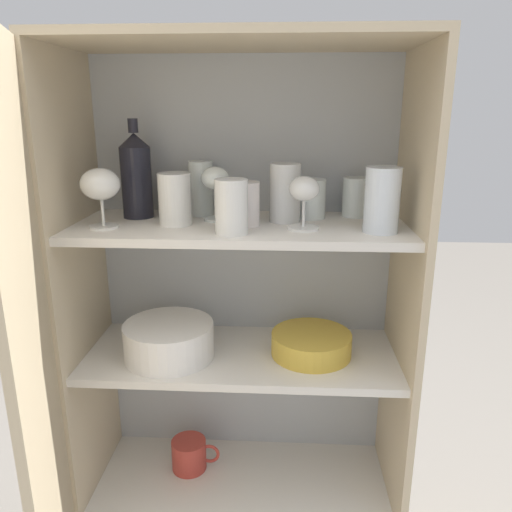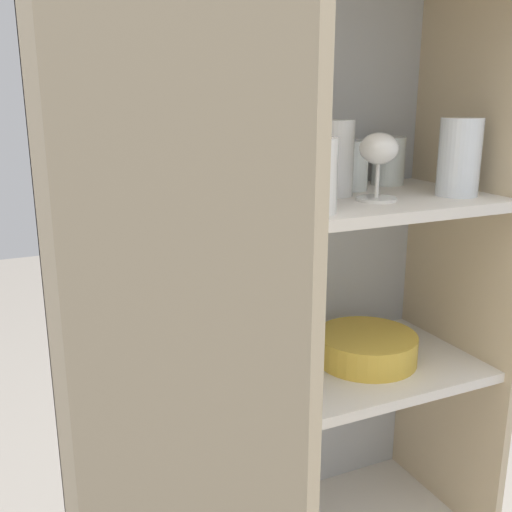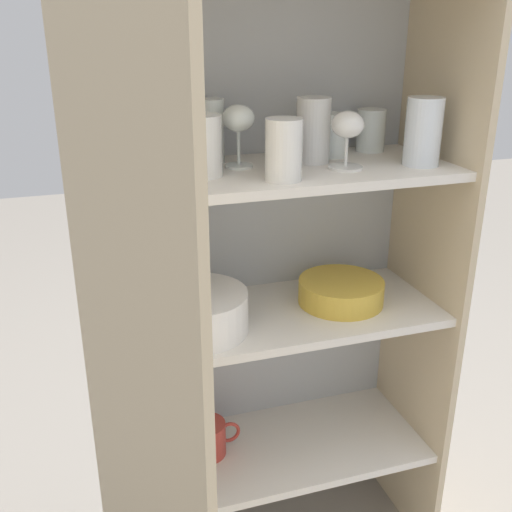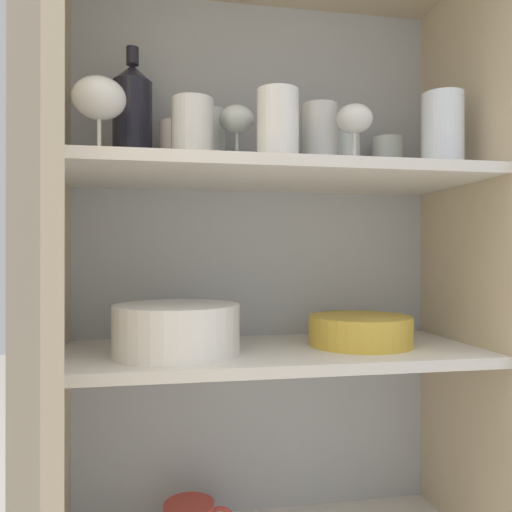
{
  "view_description": "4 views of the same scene",
  "coord_description": "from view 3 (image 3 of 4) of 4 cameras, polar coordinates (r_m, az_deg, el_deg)",
  "views": [
    {
      "loc": [
        0.11,
        -1.0,
        1.3
      ],
      "look_at": [
        0.04,
        0.2,
        0.94
      ],
      "focal_mm": 35.0,
      "sensor_mm": 36.0,
      "label": 1
    },
    {
      "loc": [
        -0.49,
        -0.76,
        1.23
      ],
      "look_at": [
        -0.04,
        0.21,
        0.93
      ],
      "focal_mm": 42.0,
      "sensor_mm": 36.0,
      "label": 2
    },
    {
      "loc": [
        -0.41,
        -1.02,
        1.33
      ],
      "look_at": [
        -0.03,
        0.18,
        0.83
      ],
      "focal_mm": 42.0,
      "sensor_mm": 36.0,
      "label": 3
    },
    {
      "loc": [
        -0.2,
        -0.77,
        0.87
      ],
      "look_at": [
        -0.02,
        0.21,
        0.87
      ],
      "focal_mm": 35.0,
      "sensor_mm": 36.0,
      "label": 4
    }
  ],
  "objects": [
    {
      "name": "cupboard_back_panel",
      "position": [
        1.53,
        -0.7,
        -2.02
      ],
      "size": [
        0.83,
        0.02,
        1.43
      ],
      "primitive_type": "cube",
      "color": "#B2B7BC",
      "rests_on": "ground_plane"
    },
    {
      "name": "cupboard_side_left",
      "position": [
        1.33,
        -15.52,
        -6.84
      ],
      "size": [
        0.02,
        0.35,
        1.43
      ],
      "primitive_type": "cube",
      "color": "#CCB793",
      "rests_on": "ground_plane"
    },
    {
      "name": "cupboard_side_right",
      "position": [
        1.56,
        15.58,
        -2.5
      ],
      "size": [
        0.02,
        0.35,
        1.43
      ],
      "primitive_type": "cube",
      "color": "#CCB793",
      "rests_on": "ground_plane"
    },
    {
      "name": "shelf_board_lower",
      "position": [
        1.62,
        1.21,
        -18.08
      ],
      "size": [
        0.79,
        0.32,
        0.02
      ],
      "primitive_type": "cube",
      "color": "silver"
    },
    {
      "name": "shelf_board_middle",
      "position": [
        1.4,
        1.33,
        -5.79
      ],
      "size": [
        0.79,
        0.32,
        0.02
      ],
      "primitive_type": "cube",
      "color": "silver"
    },
    {
      "name": "shelf_board_upper",
      "position": [
        1.28,
        1.47,
        7.87
      ],
      "size": [
        0.79,
        0.32,
        0.02
      ],
      "primitive_type": "cube",
      "color": "silver"
    },
    {
      "name": "cupboard_door",
      "position": [
        1.02,
        -10.81,
        -16.09
      ],
      "size": [
        0.15,
        0.39,
        1.43
      ],
      "color": "tan",
      "rests_on": "ground_plane"
    },
    {
      "name": "tumbler_glass_0",
      "position": [
        1.21,
        -5.09,
        10.4
      ],
      "size": [
        0.08,
        0.08,
        0.12
      ],
      "color": "white",
      "rests_on": "shelf_board_upper"
    },
    {
      "name": "tumbler_glass_1",
      "position": [
        1.48,
        10.88,
        11.68
      ],
      "size": [
        0.07,
        0.07,
        0.1
      ],
      "color": "white",
      "rests_on": "shelf_board_upper"
    },
    {
      "name": "tumbler_glass_2",
      "position": [
        1.26,
        2.55,
        10.44
      ],
      "size": [
        0.06,
        0.06,
        0.1
      ],
      "color": "silver",
      "rests_on": "shelf_board_upper"
    },
    {
      "name": "tumbler_glass_3",
      "position": [
        1.3,
        -7.41,
        10.7
      ],
      "size": [
        0.06,
        0.06,
        0.1
      ],
      "color": "silver",
      "rests_on": "shelf_board_upper"
    },
    {
      "name": "tumbler_glass_4",
      "position": [
        1.33,
        -4.4,
        11.77
      ],
      "size": [
        0.06,
        0.06,
        0.14
      ],
      "color": "white",
      "rests_on": "shelf_board_upper"
    },
    {
      "name": "tumbler_glass_5",
      "position": [
        1.4,
        7.28,
        11.35
      ],
      "size": [
        0.07,
        0.07,
        0.1
      ],
      "color": "white",
      "rests_on": "shelf_board_upper"
    },
    {
      "name": "tumbler_glass_6",
      "position": [
        1.33,
        5.46,
        11.83
      ],
      "size": [
        0.08,
        0.08,
        0.14
      ],
      "color": "white",
      "rests_on": "shelf_board_upper"
    },
    {
      "name": "tumbler_glass_7",
      "position": [
        1.35,
        15.64,
        11.33
      ],
      "size": [
        0.08,
        0.08,
        0.14
      ],
      "color": "white",
      "rests_on": "shelf_board_upper"
    },
    {
      "name": "tumbler_glass_8",
      "position": [
        1.17,
        2.66,
        10.07
      ],
      "size": [
        0.07,
        0.07,
        0.12
      ],
      "color": "white",
      "rests_on": "shelf_board_upper"
    },
    {
      "name": "wine_glass_0",
      "position": [
        1.27,
        -1.69,
        12.62
      ],
      "size": [
        0.07,
        0.07,
        0.13
      ],
      "color": "white",
      "rests_on": "shelf_board_upper"
    },
    {
      "name": "wine_glass_1",
      "position": [
        1.28,
        8.7,
        11.83
      ],
      "size": [
        0.07,
        0.07,
        0.12
      ],
      "color": "white",
      "rests_on": "shelf_board_upper"
    },
    {
      "name": "wine_glass_2",
      "position": [
        1.14,
        -12.61,
        11.08
      ],
      "size": [
        0.09,
        0.09,
        0.14
      ],
      "color": "white",
      "rests_on": "shelf_board_upper"
    },
    {
      "name": "wine_bottle",
      "position": [
        1.26,
        -11.11,
        12.63
      ],
      "size": [
        0.08,
        0.08,
        0.24
      ],
      "color": "black",
      "rests_on": "shelf_board_upper"
    },
    {
      "name": "plate_stack_white",
      "position": [
        1.31,
        -5.69,
        -5.32
      ],
      "size": [
        0.23,
        0.23,
        0.09
      ],
      "color": "white",
      "rests_on": "shelf_board_middle"
    },
    {
      "name": "mixing_bowl_large",
      "position": [
        1.45,
        8.1,
        -3.25
      ],
      "size": [
        0.2,
        0.2,
        0.06
      ],
      "color": "gold",
      "rests_on": "shelf_board_middle"
    },
    {
      "name": "coffee_mug_primary",
      "position": [
        1.57,
        -4.68,
        -16.9
      ],
      "size": [
        0.14,
        0.1,
        0.09
      ],
      "color": "#BC3D33",
      "rests_on": "shelf_board_lower"
    }
  ]
}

